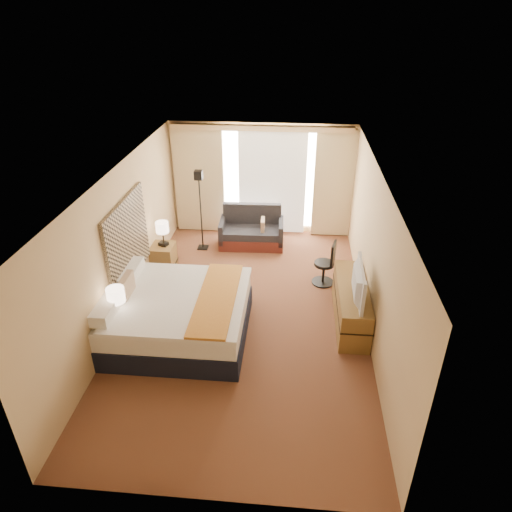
# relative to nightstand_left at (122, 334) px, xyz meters

# --- Properties ---
(floor) EXTENTS (4.20, 7.00, 0.02)m
(floor) POSITION_rel_nightstand_left_xyz_m (1.87, 1.05, -0.28)
(floor) COLOR #552118
(floor) RESTS_ON ground
(ceiling) EXTENTS (4.20, 7.00, 0.02)m
(ceiling) POSITION_rel_nightstand_left_xyz_m (1.87, 1.05, 2.33)
(ceiling) COLOR white
(ceiling) RESTS_ON wall_back
(wall_back) EXTENTS (4.20, 0.02, 2.60)m
(wall_back) POSITION_rel_nightstand_left_xyz_m (1.87, 4.55, 1.02)
(wall_back) COLOR #E0BF88
(wall_back) RESTS_ON ground
(wall_front) EXTENTS (4.20, 0.02, 2.60)m
(wall_front) POSITION_rel_nightstand_left_xyz_m (1.87, -2.45, 1.02)
(wall_front) COLOR #E0BF88
(wall_front) RESTS_ON ground
(wall_left) EXTENTS (0.02, 7.00, 2.60)m
(wall_left) POSITION_rel_nightstand_left_xyz_m (-0.23, 1.05, 1.02)
(wall_left) COLOR #E0BF88
(wall_left) RESTS_ON ground
(wall_right) EXTENTS (0.02, 7.00, 2.60)m
(wall_right) POSITION_rel_nightstand_left_xyz_m (3.97, 1.05, 1.02)
(wall_right) COLOR #E0BF88
(wall_right) RESTS_ON ground
(headboard) EXTENTS (0.06, 1.85, 1.50)m
(headboard) POSITION_rel_nightstand_left_xyz_m (-0.19, 1.25, 1.01)
(headboard) COLOR black
(headboard) RESTS_ON wall_left
(nightstand_left) EXTENTS (0.45, 0.52, 0.55)m
(nightstand_left) POSITION_rel_nightstand_left_xyz_m (0.00, 0.00, 0.00)
(nightstand_left) COLOR brown
(nightstand_left) RESTS_ON floor
(nightstand_right) EXTENTS (0.45, 0.52, 0.55)m
(nightstand_right) POSITION_rel_nightstand_left_xyz_m (0.00, 2.50, 0.00)
(nightstand_right) COLOR brown
(nightstand_right) RESTS_ON floor
(media_dresser) EXTENTS (0.50, 1.80, 0.70)m
(media_dresser) POSITION_rel_nightstand_left_xyz_m (3.70, 1.05, 0.07)
(media_dresser) COLOR brown
(media_dresser) RESTS_ON floor
(window) EXTENTS (2.30, 0.02, 2.30)m
(window) POSITION_rel_nightstand_left_xyz_m (2.12, 4.52, 1.04)
(window) COLOR white
(window) RESTS_ON wall_back
(curtains) EXTENTS (4.12, 0.19, 2.56)m
(curtains) POSITION_rel_nightstand_left_xyz_m (1.87, 4.44, 1.13)
(curtains) COLOR beige
(curtains) RESTS_ON floor
(bed) EXTENTS (2.26, 2.06, 1.10)m
(bed) POSITION_rel_nightstand_left_xyz_m (0.81, 0.40, 0.13)
(bed) COLOR black
(bed) RESTS_ON floor
(loveseat) EXTENTS (1.46, 0.82, 0.90)m
(loveseat) POSITION_rel_nightstand_left_xyz_m (1.71, 3.79, 0.02)
(loveseat) COLOR #5D231A
(loveseat) RESTS_ON floor
(floor_lamp) EXTENTS (0.23, 0.23, 1.83)m
(floor_lamp) POSITION_rel_nightstand_left_xyz_m (0.62, 3.49, 1.01)
(floor_lamp) COLOR black
(floor_lamp) RESTS_ON floor
(desk_chair) EXTENTS (0.44, 0.44, 0.91)m
(desk_chair) POSITION_rel_nightstand_left_xyz_m (3.33, 2.24, 0.13)
(desk_chair) COLOR black
(desk_chair) RESTS_ON floor
(lamp_left) EXTENTS (0.27, 0.27, 0.58)m
(lamp_left) POSITION_rel_nightstand_left_xyz_m (0.01, 0.01, 0.72)
(lamp_left) COLOR black
(lamp_left) RESTS_ON nightstand_left
(lamp_right) EXTENTS (0.26, 0.26, 0.54)m
(lamp_right) POSITION_rel_nightstand_left_xyz_m (0.05, 2.47, 0.69)
(lamp_right) COLOR black
(lamp_right) RESTS_ON nightstand_right
(tissue_box) EXTENTS (0.12, 0.12, 0.10)m
(tissue_box) POSITION_rel_nightstand_left_xyz_m (0.04, -0.15, 0.33)
(tissue_box) COLOR #90B9DF
(tissue_box) RESTS_ON nightstand_left
(telephone) EXTENTS (0.22, 0.19, 0.07)m
(telephone) POSITION_rel_nightstand_left_xyz_m (0.02, 2.52, 0.31)
(telephone) COLOR black
(telephone) RESTS_ON nightstand_right
(television) EXTENTS (0.16, 1.03, 0.59)m
(television) POSITION_rel_nightstand_left_xyz_m (3.65, 0.71, 0.72)
(television) COLOR black
(television) RESTS_ON media_dresser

